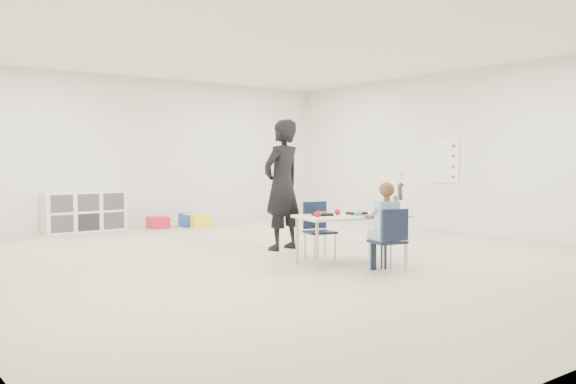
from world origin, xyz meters
TOP-DOWN VIEW (x-y plane):
  - room at (0.00, 0.00)m, footprint 9.00×9.02m
  - table at (0.23, -1.00)m, footprint 1.44×0.95m
  - chair_near at (0.25, -1.57)m, footprint 0.42×0.40m
  - chair_far at (0.22, -0.43)m, footprint 0.42×0.40m
  - child at (0.25, -1.57)m, footprint 0.58×0.58m
  - lunch_tray_near at (0.35, -0.97)m, footprint 0.25×0.21m
  - lunch_tray_far at (-0.09, -0.85)m, footprint 0.25×0.21m
  - milk_carton at (0.22, -1.12)m, footprint 0.08×0.08m
  - bread_roll at (0.46, -1.18)m, footprint 0.09×0.09m
  - apple_near at (0.11, -0.89)m, footprint 0.07×0.07m
  - apple_far at (-0.26, -0.96)m, footprint 0.07×0.07m
  - cubby_shelf at (-1.20, 4.28)m, footprint 1.40×0.40m
  - rules_poster at (3.98, 0.60)m, footprint 0.02×0.60m
  - adult at (0.30, 0.49)m, footprint 0.75×0.57m
  - bin_red at (0.04, 3.98)m, footprint 0.40×0.48m
  - bin_yellow at (0.74, 3.75)m, footprint 0.39×0.49m
  - bin_blue at (0.69, 3.91)m, footprint 0.46×0.54m

SIDE VIEW (x-z plane):
  - bin_red at x=0.04m, z-range 0.00..0.21m
  - bin_blue at x=0.69m, z-range 0.00..0.23m
  - bin_yellow at x=0.74m, z-range 0.00..0.23m
  - table at x=0.23m, z-range 0.00..0.61m
  - cubby_shelf at x=-1.20m, z-range 0.00..0.70m
  - chair_near at x=0.25m, z-range 0.00..0.72m
  - chair_far at x=0.22m, z-range 0.00..0.72m
  - child at x=0.25m, z-range 0.00..1.14m
  - lunch_tray_near at x=0.35m, z-range 0.60..0.63m
  - lunch_tray_far at x=-0.09m, z-range 0.60..0.63m
  - bread_roll at x=0.46m, z-range 0.60..0.67m
  - apple_near at x=0.11m, z-range 0.60..0.68m
  - apple_far at x=-0.26m, z-range 0.60..0.68m
  - milk_carton at x=0.22m, z-range 0.60..0.70m
  - adult at x=0.30m, z-range 0.00..1.83m
  - rules_poster at x=3.98m, z-range 0.85..1.65m
  - room at x=0.00m, z-range 0.00..2.80m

